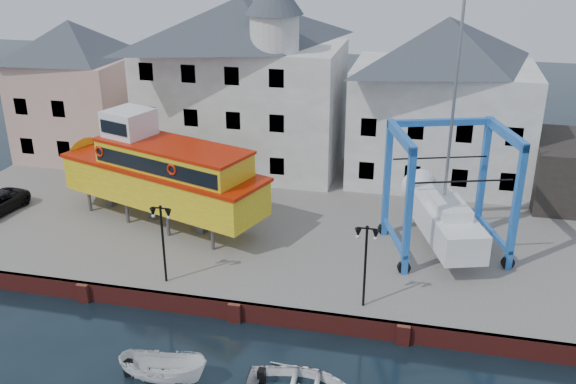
# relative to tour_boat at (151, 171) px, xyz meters

# --- Properties ---
(ground) EXTENTS (140.00, 140.00, 0.00)m
(ground) POSITION_rel_tour_boat_xyz_m (7.65, -8.06, -4.13)
(ground) COLOR black
(ground) RESTS_ON ground
(hardstanding) EXTENTS (44.00, 22.00, 1.00)m
(hardstanding) POSITION_rel_tour_boat_xyz_m (7.65, 2.94, -3.63)
(hardstanding) COLOR #625E5A
(hardstanding) RESTS_ON ground
(quay_wall) EXTENTS (44.00, 0.47, 1.00)m
(quay_wall) POSITION_rel_tour_boat_xyz_m (7.65, -7.96, -3.63)
(quay_wall) COLOR maroon
(quay_wall) RESTS_ON ground
(building_pink) EXTENTS (8.00, 7.00, 10.30)m
(building_pink) POSITION_rel_tour_boat_xyz_m (-10.36, 9.93, 2.01)
(building_pink) COLOR #CEA695
(building_pink) RESTS_ON hardstanding
(building_white_main) EXTENTS (14.00, 8.30, 14.00)m
(building_white_main) POSITION_rel_tour_boat_xyz_m (2.77, 10.33, 3.21)
(building_white_main) COLOR #BAB8B1
(building_white_main) RESTS_ON hardstanding
(building_white_right) EXTENTS (12.00, 8.00, 11.20)m
(building_white_right) POSITION_rel_tour_boat_xyz_m (16.65, 10.93, 2.46)
(building_white_right) COLOR #BAB8B1
(building_white_right) RESTS_ON hardstanding
(lamp_post_left) EXTENTS (1.12, 0.32, 4.20)m
(lamp_post_left) POSITION_rel_tour_boat_xyz_m (3.65, -6.86, 0.04)
(lamp_post_left) COLOR black
(lamp_post_left) RESTS_ON hardstanding
(lamp_post_right) EXTENTS (1.12, 0.32, 4.20)m
(lamp_post_right) POSITION_rel_tour_boat_xyz_m (13.65, -6.86, 0.04)
(lamp_post_right) COLOR black
(lamp_post_right) RESTS_ON hardstanding
(tour_boat) EXTENTS (15.61, 8.44, 6.65)m
(tour_boat) POSITION_rel_tour_boat_xyz_m (0.00, 0.00, 0.00)
(tour_boat) COLOR #59595E
(tour_boat) RESTS_ON hardstanding
(travel_lift) EXTENTS (7.42, 9.10, 13.36)m
(travel_lift) POSITION_rel_tour_boat_xyz_m (17.00, 0.43, -0.90)
(travel_lift) COLOR #1740AD
(travel_lift) RESTS_ON hardstanding
(motorboat_a) EXTENTS (3.90, 1.66, 1.48)m
(motorboat_a) POSITION_rel_tour_boat_xyz_m (6.06, -12.97, -4.13)
(motorboat_a) COLOR white
(motorboat_a) RESTS_ON ground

